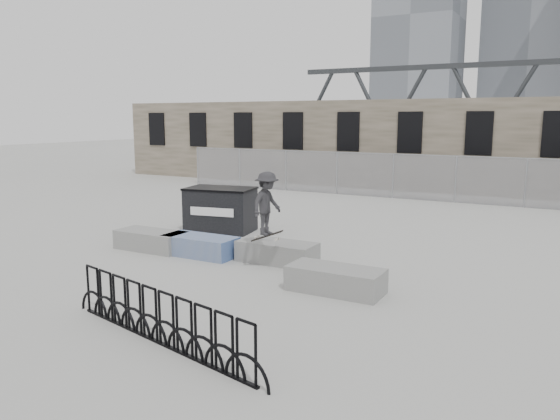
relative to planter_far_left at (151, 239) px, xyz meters
The scene contains 11 objects.
ground 2.89m from the planter_far_left, ahead, with size 120.00×120.00×0.00m, color #A8A8A3.
stone_wall 16.88m from the planter_far_left, 80.15° to the left, with size 36.00×2.58×4.50m.
chainlink_fence 13.11m from the planter_far_left, 77.35° to the left, with size 22.06×0.06×2.02m.
planter_far_left is the anchor object (origin of this frame).
planter_center_left 1.61m from the planter_far_left, ahead, with size 2.00×0.90×0.52m.
planter_center_right 3.75m from the planter_far_left, ahead, with size 2.00×0.90×0.52m.
planter_offset 6.03m from the planter_far_left, ahead, with size 2.00×0.90×0.52m.
dumpster 3.03m from the planter_far_left, 85.31° to the left, with size 2.34×1.67×1.41m.
bike_rack 6.60m from the planter_far_left, 46.97° to the right, with size 4.82×1.18×0.90m.
skyline_towers 96.32m from the planter_far_left, 88.87° to the left, with size 58.00×28.00×48.00m.
skateboarder 4.10m from the planter_far_left, ahead, with size 0.78×1.01×1.68m.
Camera 1 is at (7.38, -11.45, 3.61)m, focal length 35.00 mm.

